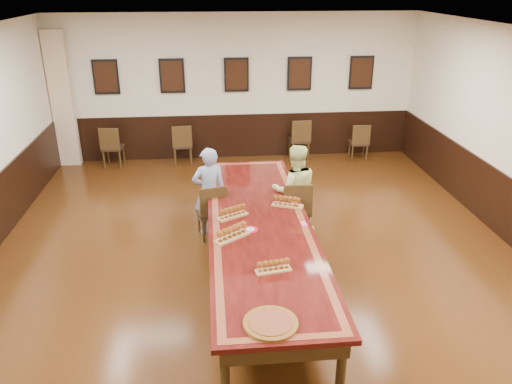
{
  "coord_description": "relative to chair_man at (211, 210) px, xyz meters",
  "views": [
    {
      "loc": [
        -0.64,
        -6.09,
        3.84
      ],
      "look_at": [
        0.0,
        0.5,
        1.0
      ],
      "focal_mm": 35.0,
      "sensor_mm": 36.0,
      "label": 1
    }
  ],
  "objects": [
    {
      "name": "floor",
      "position": [
        0.66,
        -1.11,
        -0.47
      ],
      "size": [
        8.0,
        10.0,
        0.02
      ],
      "primitive_type": "cube",
      "color": "black",
      "rests_on": "ground"
    },
    {
      "name": "ceiling",
      "position": [
        0.66,
        -1.11,
        2.75
      ],
      "size": [
        8.0,
        10.0,
        0.02
      ],
      "primitive_type": "cube",
      "color": "white",
      "rests_on": "floor"
    },
    {
      "name": "wall_back",
      "position": [
        0.66,
        3.9,
        1.14
      ],
      "size": [
        8.0,
        0.02,
        3.2
      ],
      "primitive_type": "cube",
      "color": "beige",
      "rests_on": "floor"
    },
    {
      "name": "chair_man",
      "position": [
        0.0,
        0.0,
        0.0
      ],
      "size": [
        0.52,
        0.55,
        0.91
      ],
      "primitive_type": null,
      "rotation": [
        0.0,
        0.0,
        3.35
      ],
      "color": "black",
      "rests_on": "floor"
    },
    {
      "name": "chair_woman",
      "position": [
        1.33,
        -0.12,
        0.02
      ],
      "size": [
        0.45,
        0.49,
        0.96
      ],
      "primitive_type": null,
      "rotation": [
        0.0,
        0.0,
        3.15
      ],
      "color": "black",
      "rests_on": "floor"
    },
    {
      "name": "spare_chair_a",
      "position": [
        -2.11,
        3.5,
        -0.0
      ],
      "size": [
        0.47,
        0.5,
        0.91
      ],
      "primitive_type": null,
      "rotation": [
        0.0,
        0.0,
        3.05
      ],
      "color": "black",
      "rests_on": "floor"
    },
    {
      "name": "spare_chair_b",
      "position": [
        -0.6,
        3.53,
        -0.0
      ],
      "size": [
        0.47,
        0.51,
        0.91
      ],
      "primitive_type": null,
      "rotation": [
        0.0,
        0.0,
        3.25
      ],
      "color": "black",
      "rests_on": "floor"
    },
    {
      "name": "spare_chair_c",
      "position": [
        2.06,
        3.61,
        0.01
      ],
      "size": [
        0.46,
        0.5,
        0.94
      ],
      "primitive_type": null,
      "rotation": [
        0.0,
        0.0,
        3.18
      ],
      "color": "black",
      "rests_on": "floor"
    },
    {
      "name": "spare_chair_d",
      "position": [
        3.4,
        3.4,
        -0.03
      ],
      "size": [
        0.43,
        0.46,
        0.85
      ],
      "primitive_type": null,
      "rotation": [
        0.0,
        0.0,
        3.07
      ],
      "color": "black",
      "rests_on": "floor"
    },
    {
      "name": "person_man",
      "position": [
        -0.02,
        0.1,
        0.27
      ],
      "size": [
        0.59,
        0.45,
        1.46
      ],
      "primitive_type": "imported",
      "rotation": [
        0.0,
        0.0,
        3.35
      ],
      "color": "#4363A9",
      "rests_on": "floor"
    },
    {
      "name": "person_woman",
      "position": [
        1.33,
        -0.02,
        0.29
      ],
      "size": [
        0.75,
        0.58,
        1.5
      ],
      "primitive_type": "imported",
      "rotation": [
        0.0,
        0.0,
        3.15
      ],
      "color": "#DFEB93",
      "rests_on": "floor"
    },
    {
      "name": "pink_phone",
      "position": [
        1.26,
        -1.21,
        0.3
      ],
      "size": [
        0.09,
        0.15,
        0.01
      ],
      "primitive_type": "cube",
      "rotation": [
        0.0,
        0.0,
        0.19
      ],
      "color": "#E94DA3",
      "rests_on": "conference_table"
    },
    {
      "name": "curtain",
      "position": [
        -3.09,
        3.71,
        0.99
      ],
      "size": [
        0.45,
        0.18,
        2.9
      ],
      "primitive_type": "cube",
      "color": "#D0B08F",
      "rests_on": "floor"
    },
    {
      "name": "wainscoting",
      "position": [
        0.66,
        -1.11,
        0.04
      ],
      "size": [
        8.0,
        10.0,
        1.0
      ],
      "color": "black",
      "rests_on": "floor"
    },
    {
      "name": "conference_table",
      "position": [
        0.66,
        -1.11,
        0.15
      ],
      "size": [
        1.4,
        5.0,
        0.76
      ],
      "color": "black",
      "rests_on": "floor"
    },
    {
      "name": "posters",
      "position": [
        0.66,
        3.83,
        1.44
      ],
      "size": [
        6.14,
        0.04,
        0.74
      ],
      "color": "black",
      "rests_on": "wall_back"
    },
    {
      "name": "flight_a",
      "position": [
        0.3,
        -0.9,
        0.37
      ],
      "size": [
        0.46,
        0.34,
        0.17
      ],
      "color": "#A47544",
      "rests_on": "conference_table"
    },
    {
      "name": "flight_b",
      "position": [
        1.12,
        -0.62,
        0.37
      ],
      "size": [
        0.48,
        0.29,
        0.17
      ],
      "color": "#A47544",
      "rests_on": "conference_table"
    },
    {
      "name": "flight_c",
      "position": [
        0.26,
        -1.52,
        0.38
      ],
      "size": [
        0.49,
        0.42,
        0.19
      ],
      "color": "#A47544",
      "rests_on": "conference_table"
    },
    {
      "name": "flight_d",
      "position": [
        0.69,
        -2.35,
        0.36
      ],
      "size": [
        0.43,
        0.2,
        0.16
      ],
      "color": "#A47544",
      "rests_on": "conference_table"
    },
    {
      "name": "red_plate_grp",
      "position": [
        0.51,
        -1.33,
        0.3
      ],
      "size": [
        0.21,
        0.21,
        0.03
      ],
      "color": "red",
      "rests_on": "conference_table"
    },
    {
      "name": "carved_platter",
      "position": [
        0.54,
        -3.3,
        0.31
      ],
      "size": [
        0.63,
        0.63,
        0.04
      ],
      "color": "brown",
      "rests_on": "conference_table"
    }
  ]
}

